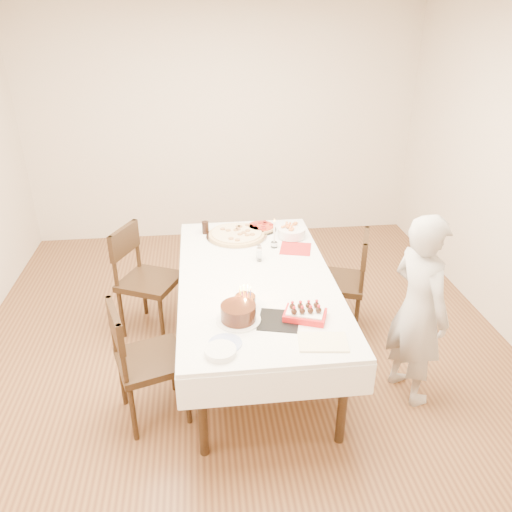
{
  "coord_description": "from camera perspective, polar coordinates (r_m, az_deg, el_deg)",
  "views": [
    {
      "loc": [
        -0.29,
        -3.3,
        2.55
      ],
      "look_at": [
        0.09,
        -0.04,
        0.92
      ],
      "focal_mm": 35.0,
      "sensor_mm": 36.0,
      "label": 1
    }
  ],
  "objects": [
    {
      "name": "pasta_bowl",
      "position": [
        4.36,
        4.09,
        2.72
      ],
      "size": [
        0.28,
        0.28,
        0.08
      ],
      "primitive_type": "cylinder",
      "rotation": [
        0.0,
        0.0,
        -0.17
      ],
      "color": "white",
      "rests_on": "dining_table"
    },
    {
      "name": "wall_back",
      "position": [
        5.93,
        -3.86,
        14.76
      ],
      "size": [
        4.5,
        0.04,
        2.7
      ],
      "primitive_type": "cube",
      "color": "beige",
      "rests_on": "floor"
    },
    {
      "name": "red_placemat",
      "position": [
        4.17,
        4.55,
        0.82
      ],
      "size": [
        0.31,
        0.31,
        0.01
      ],
      "primitive_type": "cube",
      "rotation": [
        0.0,
        0.0,
        -0.26
      ],
      "color": "#B21E1E",
      "rests_on": "dining_table"
    },
    {
      "name": "dining_table",
      "position": [
        3.93,
        0.0,
        -7.08
      ],
      "size": [
        1.6,
        2.34,
        0.75
      ],
      "primitive_type": "cube",
      "rotation": [
        0.0,
        0.0,
        0.23
      ],
      "color": "white",
      "rests_on": "floor"
    },
    {
      "name": "china_plate",
      "position": [
        3.03,
        -3.55,
        -9.94
      ],
      "size": [
        0.21,
        0.21,
        0.01
      ],
      "primitive_type": "cylinder",
      "rotation": [
        0.0,
        0.0,
        -0.03
      ],
      "color": "white",
      "rests_on": "dining_table"
    },
    {
      "name": "cake_board",
      "position": [
        3.23,
        2.61,
        -7.4
      ],
      "size": [
        0.31,
        0.31,
        0.01
      ],
      "primitive_type": "cube",
      "rotation": [
        0.0,
        0.0,
        -0.26
      ],
      "color": "black",
      "rests_on": "dining_table"
    },
    {
      "name": "chair_right_savory",
      "position": [
        4.3,
        9.33,
        -2.93
      ],
      "size": [
        0.61,
        0.61,
        0.93
      ],
      "primitive_type": null,
      "rotation": [
        0.0,
        0.0,
        -0.35
      ],
      "color": "black",
      "rests_on": "floor"
    },
    {
      "name": "box_lid",
      "position": [
        3.06,
        7.63,
        -9.8
      ],
      "size": [
        0.32,
        0.23,
        0.02
      ],
      "primitive_type": "cube",
      "rotation": [
        0.0,
        0.0,
        -0.12
      ],
      "color": "beige",
      "rests_on": "dining_table"
    },
    {
      "name": "person",
      "position": [
        3.6,
        18.05,
        -5.9
      ],
      "size": [
        0.47,
        0.59,
        1.41
      ],
      "primitive_type": "imported",
      "rotation": [
        0.0,
        0.0,
        1.87
      ],
      "color": "#B7B2AC",
      "rests_on": "floor"
    },
    {
      "name": "layer_cake",
      "position": [
        3.2,
        -2.04,
        -6.52
      ],
      "size": [
        0.35,
        0.35,
        0.12
      ],
      "primitive_type": "cylinder",
      "rotation": [
        0.0,
        0.0,
        0.25
      ],
      "color": "#36190D",
      "rests_on": "dining_table"
    },
    {
      "name": "taper_candle",
      "position": [
        4.13,
        2.1,
        2.64
      ],
      "size": [
        0.07,
        0.07,
        0.26
      ],
      "primitive_type": "cylinder",
      "rotation": [
        0.0,
        0.0,
        0.29
      ],
      "color": "white",
      "rests_on": "dining_table"
    },
    {
      "name": "plate_stack",
      "position": [
        2.95,
        -4.09,
        -10.82
      ],
      "size": [
        0.21,
        0.21,
        0.04
      ],
      "primitive_type": "cylinder",
      "rotation": [
        0.0,
        0.0,
        -0.13
      ],
      "color": "white",
      "rests_on": "dining_table"
    },
    {
      "name": "strawberry_box",
      "position": [
        3.25,
        5.63,
        -6.58
      ],
      "size": [
        0.31,
        0.26,
        0.07
      ],
      "primitive_type": null,
      "rotation": [
        0.0,
        0.0,
        -0.37
      ],
      "color": "red",
      "rests_on": "dining_table"
    },
    {
      "name": "pizza_white",
      "position": [
        4.37,
        -2.22,
        2.47
      ],
      "size": [
        0.57,
        0.57,
        0.04
      ],
      "primitive_type": "cylinder",
      "rotation": [
        0.0,
        0.0,
        0.06
      ],
      "color": "beige",
      "rests_on": "dining_table"
    },
    {
      "name": "chair_left_dessert",
      "position": [
        3.45,
        -11.91,
        -11.59
      ],
      "size": [
        0.58,
        0.58,
        0.91
      ],
      "primitive_type": null,
      "rotation": [
        0.0,
        0.0,
        3.45
      ],
      "color": "black",
      "rests_on": "floor"
    },
    {
      "name": "birthday_cake",
      "position": [
        3.32,
        -1.24,
        -4.7
      ],
      "size": [
        0.16,
        0.16,
        0.14
      ],
      "primitive_type": "cylinder",
      "rotation": [
        0.0,
        0.0,
        -0.16
      ],
      "color": "#3B2010",
      "rests_on": "dining_table"
    },
    {
      "name": "floor",
      "position": [
        4.18,
        -1.35,
        -11.14
      ],
      "size": [
        5.0,
        5.0,
        0.0
      ],
      "primitive_type": "plane",
      "color": "#55311D",
      "rests_on": "ground"
    },
    {
      "name": "shaker_pair",
      "position": [
        3.93,
        0.39,
        0.18
      ],
      "size": [
        0.11,
        0.11,
        0.11
      ],
      "primitive_type": null,
      "rotation": [
        0.0,
        0.0,
        0.13
      ],
      "color": "white",
      "rests_on": "dining_table"
    },
    {
      "name": "cola_glass",
      "position": [
        4.45,
        -5.81,
        3.26
      ],
      "size": [
        0.06,
        0.06,
        0.11
      ],
      "primitive_type": "cylinder",
      "rotation": [
        0.0,
        0.0,
        -0.02
      ],
      "color": "black",
      "rests_on": "dining_table"
    },
    {
      "name": "chair_left_savory",
      "position": [
        4.32,
        -12.04,
        -2.86
      ],
      "size": [
        0.65,
        0.65,
        0.95
      ],
      "primitive_type": null,
      "rotation": [
        0.0,
        0.0,
        2.71
      ],
      "color": "black",
      "rests_on": "floor"
    },
    {
      "name": "pizza_pepperoni",
      "position": [
        4.51,
        0.56,
        3.27
      ],
      "size": [
        0.36,
        0.36,
        0.04
      ],
      "primitive_type": "cylinder",
      "rotation": [
        0.0,
        0.0,
        0.36
      ],
      "color": "red",
      "rests_on": "dining_table"
    }
  ]
}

